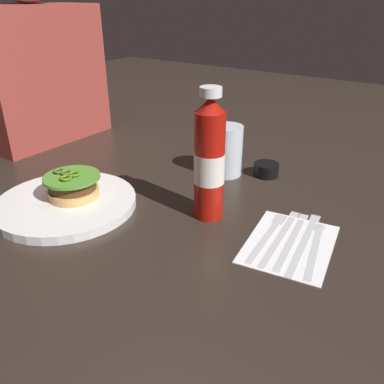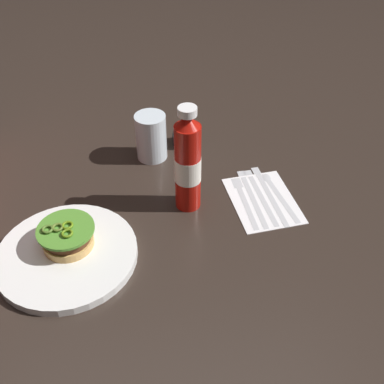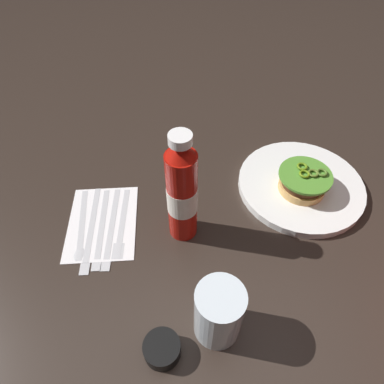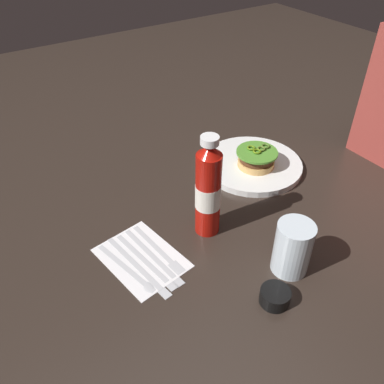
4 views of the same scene
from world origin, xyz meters
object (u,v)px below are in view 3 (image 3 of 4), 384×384
object	(u,v)px
table_knife	(90,232)
fork_utensil	(121,227)
water_glass	(219,313)
steak_knife	(101,231)
spoon_utensil	(81,234)
dinner_plate	(300,185)
napkin	(102,222)
burger_sandwich	(303,181)
condiment_cup	(162,349)
butter_knife	(111,231)
ketchup_bottle	(182,193)

from	to	relation	value
table_knife	fork_utensil	xyz separation A→B (m)	(-0.02, 0.06, 0.00)
water_glass	steak_knife	world-z (taller)	water_glass
spoon_utensil	fork_utensil	bearing A→B (deg)	105.93
dinner_plate	table_knife	distance (m)	0.47
napkin	dinner_plate	bearing A→B (deg)	107.58
napkin	fork_utensil	size ratio (longest dim) A/B	1.06
burger_sandwich	condiment_cup	bearing A→B (deg)	-35.87
fork_utensil	butter_knife	bearing A→B (deg)	-61.47
dinner_plate	spoon_utensil	bearing A→B (deg)	-69.82
butter_knife	ketchup_bottle	bearing A→B (deg)	97.31
condiment_cup	steak_knife	bearing A→B (deg)	-143.85
water_glass	spoon_utensil	bearing A→B (deg)	-119.70
burger_sandwich	ketchup_bottle	bearing A→B (deg)	-64.47
ketchup_bottle	steak_knife	world-z (taller)	ketchup_bottle
spoon_utensil	butter_knife	xyz separation A→B (m)	(-0.01, 0.06, 0.00)
condiment_cup	fork_utensil	distance (m)	0.26
ketchup_bottle	spoon_utensil	bearing A→B (deg)	-81.56
spoon_utensil	steak_knife	size ratio (longest dim) A/B	0.90
water_glass	butter_knife	distance (m)	0.29
fork_utensil	steak_knife	bearing A→B (deg)	-71.15
dinner_plate	fork_utensil	distance (m)	0.41
table_knife	fork_utensil	bearing A→B (deg)	106.40
ketchup_bottle	napkin	bearing A→B (deg)	-91.30
butter_knife	napkin	bearing A→B (deg)	-133.96
water_glass	steak_knife	distance (m)	0.30
burger_sandwich	water_glass	distance (m)	0.36
ketchup_bottle	butter_knife	xyz separation A→B (m)	(0.02, -0.15, -0.11)
spoon_utensil	steak_knife	distance (m)	0.04
water_glass	table_knife	bearing A→B (deg)	-122.11
condiment_cup	napkin	world-z (taller)	condiment_cup
fork_utensil	condiment_cup	bearing A→B (deg)	27.27
butter_knife	dinner_plate	bearing A→B (deg)	111.42
burger_sandwich	fork_utensil	world-z (taller)	burger_sandwich
ketchup_bottle	butter_knife	size ratio (longest dim) A/B	1.21
water_glass	table_knife	world-z (taller)	water_glass
ketchup_bottle	table_knife	xyz separation A→B (m)	(0.03, -0.19, -0.11)
ketchup_bottle	fork_utensil	distance (m)	0.17
dinner_plate	napkin	bearing A→B (deg)	-72.42
ketchup_bottle	steak_knife	bearing A→B (deg)	-82.61
ketchup_bottle	water_glass	xyz separation A→B (m)	(0.19, 0.08, -0.06)
steak_knife	table_knife	bearing A→B (deg)	-78.47
spoon_utensil	table_knife	size ratio (longest dim) A/B	0.84
steak_knife	butter_knife	bearing A→B (deg)	97.99
burger_sandwich	fork_utensil	size ratio (longest dim) A/B	0.63
steak_knife	spoon_utensil	bearing A→B (deg)	-77.13
spoon_utensil	dinner_plate	bearing A→B (deg)	110.18
spoon_utensil	butter_knife	world-z (taller)	same
water_glass	condiment_cup	distance (m)	0.11
water_glass	condiment_cup	size ratio (longest dim) A/B	2.00
water_glass	steak_knife	bearing A→B (deg)	-124.93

